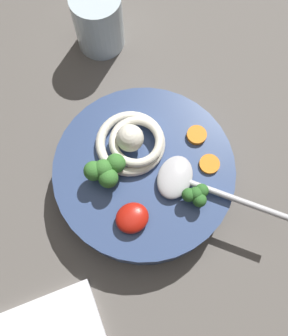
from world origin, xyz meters
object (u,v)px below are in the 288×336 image
noodle_pile (132,142)px  drinking_glass (98,21)px  soup_bowl (144,174)px  soup_spoon (185,181)px

noodle_pile → drinking_glass: 21.41cm
soup_bowl → soup_spoon: bearing=-51.0°
noodle_pile → drinking_glass: drinking_glass is taller
soup_bowl → soup_spoon: size_ratio=1.56×
soup_bowl → noodle_pile: size_ratio=2.37×
noodle_pile → soup_spoon: (3.30, -7.80, -0.48)cm
soup_bowl → soup_spoon: soup_spoon is taller
soup_bowl → soup_spoon: 6.47cm
drinking_glass → soup_bowl: bearing=-103.7°
soup_spoon → drinking_glass: (2.34, 28.39, -1.08)cm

